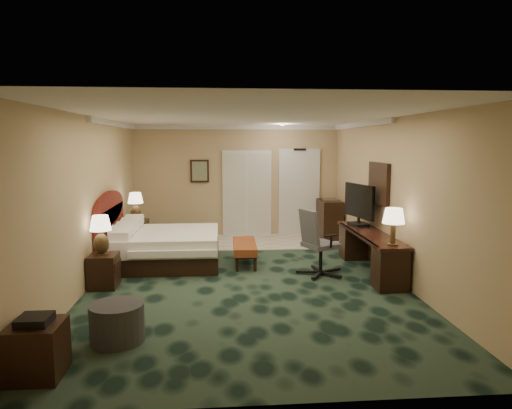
{
  "coord_description": "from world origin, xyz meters",
  "views": [
    {
      "loc": [
        -0.43,
        -7.44,
        2.27
      ],
      "look_at": [
        0.22,
        0.6,
        1.18
      ],
      "focal_mm": 32.0,
      "sensor_mm": 36.0,
      "label": 1
    }
  ],
  "objects": [
    {
      "name": "wall_left",
      "position": [
        -2.5,
        0.0,
        1.35
      ],
      "size": [
        0.0,
        7.5,
        2.7
      ],
      "primitive_type": "cube",
      "color": "tan",
      "rests_on": "ground"
    },
    {
      "name": "minibar",
      "position": [
        2.21,
        3.2,
        0.46
      ],
      "size": [
        0.48,
        0.87,
        0.92
      ],
      "primitive_type": "cube",
      "color": "black",
      "rests_on": "ground"
    },
    {
      "name": "bed",
      "position": [
        -1.43,
        1.11,
        0.31
      ],
      "size": [
        1.94,
        1.8,
        0.61
      ],
      "primitive_type": "cube",
      "color": "white",
      "rests_on": "ground"
    },
    {
      "name": "wall_right",
      "position": [
        2.5,
        0.0,
        1.35
      ],
      "size": [
        0.0,
        7.5,
        2.7
      ],
      "primitive_type": "cube",
      "color": "tan",
      "rests_on": "ground"
    },
    {
      "name": "tile_patch",
      "position": [
        0.9,
        2.9,
        0.01
      ],
      "size": [
        3.2,
        1.7,
        0.01
      ],
      "primitive_type": "cube",
      "color": "beige",
      "rests_on": "ground"
    },
    {
      "name": "entry_door",
      "position": [
        1.55,
        3.72,
        1.05
      ],
      "size": [
        1.02,
        0.06,
        2.18
      ],
      "primitive_type": "cube",
      "color": "silver",
      "rests_on": "ground"
    },
    {
      "name": "floor",
      "position": [
        0.0,
        0.0,
        0.0
      ],
      "size": [
        5.0,
        7.5,
        0.0
      ],
      "primitive_type": "cube",
      "color": "black",
      "rests_on": "ground"
    },
    {
      "name": "desk_chair",
      "position": [
        1.31,
        0.14,
        0.58
      ],
      "size": [
        0.88,
        0.86,
        1.16
      ],
      "primitive_type": null,
      "rotation": [
        0.0,
        0.0,
        0.43
      ],
      "color": "#484848",
      "rests_on": "ground"
    },
    {
      "name": "lamp_far",
      "position": [
        -2.19,
        2.27,
        0.94
      ],
      "size": [
        0.39,
        0.39,
        0.6
      ],
      "primitive_type": null,
      "rotation": [
        0.0,
        0.0,
        0.24
      ],
      "color": "black",
      "rests_on": "nightstand_far"
    },
    {
      "name": "wall_mirror",
      "position": [
        2.46,
        0.6,
        1.55
      ],
      "size": [
        0.05,
        0.95,
        0.75
      ],
      "primitive_type": "cube",
      "color": "white",
      "rests_on": "wall_right"
    },
    {
      "name": "nightstand_far",
      "position": [
        -2.22,
        2.29,
        0.32
      ],
      "size": [
        0.51,
        0.59,
        0.64
      ],
      "primitive_type": "cube",
      "color": "black",
      "rests_on": "ground"
    },
    {
      "name": "lamp_near",
      "position": [
        -2.28,
        -0.28,
        0.84
      ],
      "size": [
        0.36,
        0.36,
        0.63
      ],
      "primitive_type": null,
      "rotation": [
        0.0,
        0.0,
        -0.09
      ],
      "color": "black",
      "rests_on": "nightstand_near"
    },
    {
      "name": "wall_front",
      "position": [
        0.0,
        -3.75,
        1.35
      ],
      "size": [
        5.0,
        0.0,
        2.7
      ],
      "primitive_type": "cube",
      "color": "tan",
      "rests_on": "ground"
    },
    {
      "name": "desk",
      "position": [
        2.22,
        0.26,
        0.35
      ],
      "size": [
        0.53,
        2.45,
        0.71
      ],
      "primitive_type": "cube",
      "color": "black",
      "rests_on": "ground"
    },
    {
      "name": "wall_back",
      "position": [
        0.0,
        3.75,
        1.35
      ],
      "size": [
        5.0,
        0.0,
        2.7
      ],
      "primitive_type": "cube",
      "color": "tan",
      "rests_on": "ground"
    },
    {
      "name": "desk_lamp",
      "position": [
        2.22,
        -0.76,
        1.0
      ],
      "size": [
        0.38,
        0.38,
        0.59
      ],
      "primitive_type": null,
      "rotation": [
        0.0,
        0.0,
        -0.14
      ],
      "color": "black",
      "rests_on": "desk"
    },
    {
      "name": "wall_art",
      "position": [
        -0.9,
        3.71,
        1.6
      ],
      "size": [
        0.45,
        0.06,
        0.55
      ],
      "primitive_type": "cube",
      "color": "slate",
      "rests_on": "wall_back"
    },
    {
      "name": "crown_molding",
      "position": [
        0.0,
        0.0,
        2.65
      ],
      "size": [
        5.0,
        7.5,
        0.1
      ],
      "primitive_type": null,
      "color": "silver",
      "rests_on": "wall_back"
    },
    {
      "name": "ottoman",
      "position": [
        -1.62,
        -2.31,
        0.22
      ],
      "size": [
        0.76,
        0.76,
        0.44
      ],
      "primitive_type": "cylinder",
      "rotation": [
        0.0,
        0.0,
        0.27
      ],
      "color": "#292A2E",
      "rests_on": "ground"
    },
    {
      "name": "side_table",
      "position": [
        -2.22,
        -3.07,
        0.27
      ],
      "size": [
        0.5,
        0.5,
        0.54
      ],
      "primitive_type": "cube",
      "color": "black",
      "rests_on": "ground"
    },
    {
      "name": "tv",
      "position": [
        2.22,
        0.96,
        1.11
      ],
      "size": [
        0.3,
        1.02,
        0.8
      ],
      "primitive_type": "cube",
      "rotation": [
        0.0,
        0.0,
        0.21
      ],
      "color": "black",
      "rests_on": "desk"
    },
    {
      "name": "closet_doors",
      "position": [
        0.25,
        3.71,
        1.05
      ],
      "size": [
        1.2,
        0.06,
        2.1
      ],
      "primitive_type": "cube",
      "color": "silver",
      "rests_on": "ground"
    },
    {
      "name": "headboard",
      "position": [
        -2.44,
        1.0,
        0.7
      ],
      "size": [
        0.12,
        2.0,
        1.4
      ],
      "primitive_type": null,
      "color": "#4E180E",
      "rests_on": "ground"
    },
    {
      "name": "bed_bench",
      "position": [
        0.03,
        0.97,
        0.21
      ],
      "size": [
        0.44,
        1.22,
        0.41
      ],
      "primitive_type": "cube",
      "rotation": [
        0.0,
        0.0,
        -0.02
      ],
      "color": "maroon",
      "rests_on": "ground"
    },
    {
      "name": "ceiling",
      "position": [
        0.0,
        0.0,
        2.7
      ],
      "size": [
        5.0,
        7.5,
        0.0
      ],
      "primitive_type": "cube",
      "color": "white",
      "rests_on": "wall_back"
    },
    {
      "name": "nightstand_near",
      "position": [
        -2.27,
        -0.26,
        0.27
      ],
      "size": [
        0.42,
        0.49,
        0.53
      ],
      "primitive_type": "cube",
      "color": "black",
      "rests_on": "ground"
    }
  ]
}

